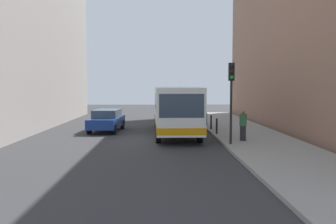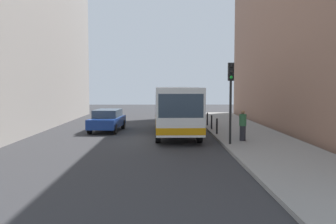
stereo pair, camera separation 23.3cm
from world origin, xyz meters
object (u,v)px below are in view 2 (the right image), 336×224
traffic_light (231,88)px  car_beside_bus (107,120)px  pedestrian_near_signal (243,125)px  bus (175,107)px  bollard_near (217,126)px  bollard_far (207,119)px  bollard_mid (212,122)px  car_behind_bus (177,110)px

traffic_light → car_beside_bus: bearing=137.6°
pedestrian_near_signal → bus: bearing=-10.0°
car_beside_bus → bollard_near: car_beside_bus is taller
bus → bollard_far: (2.52, 3.39, -1.10)m
bollard_far → bollard_mid: bearing=-90.0°
car_beside_bus → pedestrian_near_signal: 9.75m
pedestrian_near_signal → bollard_near: bearing=-30.0°
bollard_far → pedestrian_near_signal: (0.98, -7.69, 0.34)m
car_behind_bus → bollard_mid: bearing=100.0°
bollard_near → pedestrian_near_signal: bearing=-70.8°
bollard_near → bollard_far: same height
car_beside_bus → pedestrian_near_signal: pedestrian_near_signal is taller
bus → car_beside_bus: size_ratio=2.45×
car_beside_bus → traffic_light: size_ratio=1.10×
car_beside_bus → bollard_mid: bearing=-177.5°
bollard_far → traffic_light: bearing=-89.3°
car_behind_bus → traffic_light: (2.08, -16.73, 2.22)m
bollard_near → bollard_mid: bearing=90.0°
bus → car_behind_bus: bus is taller
traffic_light → bollard_near: (-0.10, 3.93, -2.38)m
bollard_mid → bollard_far: bearing=90.0°
bus → pedestrian_near_signal: bearing=128.0°
bus → car_behind_bus: bearing=-93.9°
bus → bollard_far: bus is taller
pedestrian_near_signal → bollard_mid: bearing=-38.6°
traffic_light → bollard_far: traffic_light is taller
bus → bollard_mid: size_ratio=11.65×
bollard_mid → bus: bearing=-159.4°
traffic_light → bollard_mid: traffic_light is taller
bollard_mid → bollard_far: 2.44m
car_beside_bus → bollard_far: size_ratio=4.75×
car_beside_bus → bollard_mid: car_beside_bus is taller
bollard_near → bollard_mid: size_ratio=1.00×
car_behind_bus → bollard_near: (1.98, -12.79, -0.16)m
traffic_light → bollard_far: size_ratio=4.32×
car_behind_bus → pedestrian_near_signal: 15.88m
bollard_mid → bollard_far: size_ratio=1.00×
bollard_near → pedestrian_near_signal: size_ratio=0.58×
bollard_far → bus: bearing=-126.6°
bollard_mid → pedestrian_near_signal: 5.35m
traffic_light → bollard_near: size_ratio=4.32×
bus → car_behind_bus: (0.54, 11.30, -0.94)m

